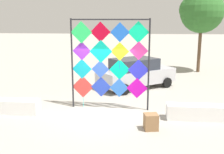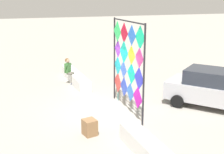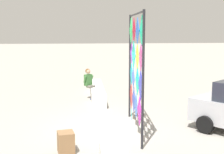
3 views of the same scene
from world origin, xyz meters
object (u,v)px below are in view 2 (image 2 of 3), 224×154
at_px(parked_car, 217,89).
at_px(seated_vendor, 69,69).
at_px(cardboard_box_large, 90,127).
at_px(kite_display_rack, 127,61).

bearing_deg(parked_car, seated_vendor, -138.67).
distance_m(parked_car, cardboard_box_large, 5.87).
distance_m(kite_display_rack, cardboard_box_large, 3.24).
bearing_deg(parked_car, kite_display_rack, -105.73).
height_order(seated_vendor, parked_car, parked_car).
bearing_deg(seated_vendor, cardboard_box_large, -7.03).
distance_m(seated_vendor, parked_car, 7.62).
height_order(kite_display_rack, seated_vendor, kite_display_rack).
bearing_deg(seated_vendor, parked_car, 41.33).
xyz_separation_m(kite_display_rack, parked_car, (1.04, 3.70, -1.29)).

